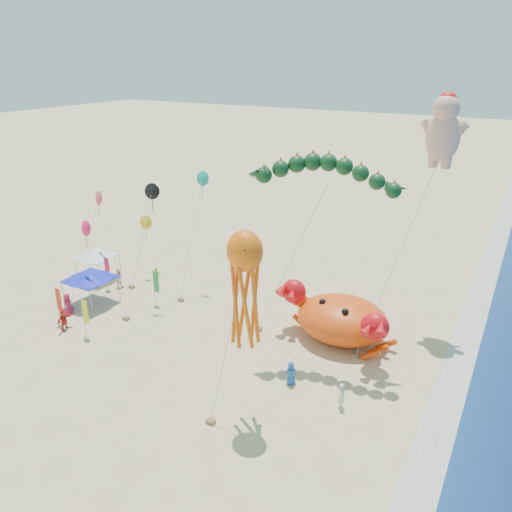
{
  "coord_description": "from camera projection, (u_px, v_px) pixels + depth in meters",
  "views": [
    {
      "loc": [
        14.02,
        -26.58,
        19.75
      ],
      "look_at": [
        -2.0,
        2.0,
        6.5
      ],
      "focal_mm": 35.0,
      "sensor_mm": 36.0,
      "label": 1
    }
  ],
  "objects": [
    {
      "name": "small_kites",
      "position": [
        135.0,
        214.0,
        42.96
      ],
      "size": [
        11.17,
        11.02,
        10.58
      ],
      "color": "#0D978B",
      "rests_on": "ground"
    },
    {
      "name": "beachgoers",
      "position": [
        133.0,
        311.0,
        39.63
      ],
      "size": [
        24.49,
        11.09,
        1.84
      ],
      "color": "#A31A42",
      "rests_on": "ground"
    },
    {
      "name": "crab_inflatable",
      "position": [
        342.0,
        318.0,
        36.62
      ],
      "size": [
        9.2,
        7.37,
        4.03
      ],
      "color": "#E3440B",
      "rests_on": "ground"
    },
    {
      "name": "dragon_kite",
      "position": [
        325.0,
        178.0,
        30.88
      ],
      "size": [
        10.11,
        4.54,
        13.74
      ],
      "color": "#0E3616",
      "rests_on": "ground"
    },
    {
      "name": "canopy_blue",
      "position": [
        90.0,
        277.0,
        41.85
      ],
      "size": [
        3.8,
        3.8,
        2.71
      ],
      "color": "gray",
      "rests_on": "ground"
    },
    {
      "name": "ground",
      "position": [
        267.0,
        355.0,
        35.25
      ],
      "size": [
        320.0,
        320.0,
        0.0
      ],
      "primitive_type": "plane",
      "color": "#D1B784",
      "rests_on": "ground"
    },
    {
      "name": "foam_strip",
      "position": [
        444.0,
        410.0,
        29.81
      ],
      "size": [
        320.0,
        320.0,
        0.0
      ],
      "primitive_type": "plane",
      "color": "silver",
      "rests_on": "ground"
    },
    {
      "name": "cherub_kite",
      "position": [
        444.0,
        129.0,
        34.4
      ],
      "size": [
        4.0,
        8.79,
        17.46
      ],
      "color": "#F0B192",
      "rests_on": "ground"
    },
    {
      "name": "feather_flags",
      "position": [
        103.0,
        290.0,
        40.48
      ],
      "size": [
        6.31,
        6.93,
        3.2
      ],
      "color": "gray",
      "rests_on": "ground"
    },
    {
      "name": "octopus_kite",
      "position": [
        245.0,
        280.0,
        26.6
      ],
      "size": [
        2.46,
        3.04,
        11.39
      ],
      "color": "#FF670D",
      "rests_on": "ground"
    },
    {
      "name": "canopy_white",
      "position": [
        97.0,
        255.0,
        46.49
      ],
      "size": [
        3.38,
        3.38,
        2.71
      ],
      "color": "gray",
      "rests_on": "ground"
    }
  ]
}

